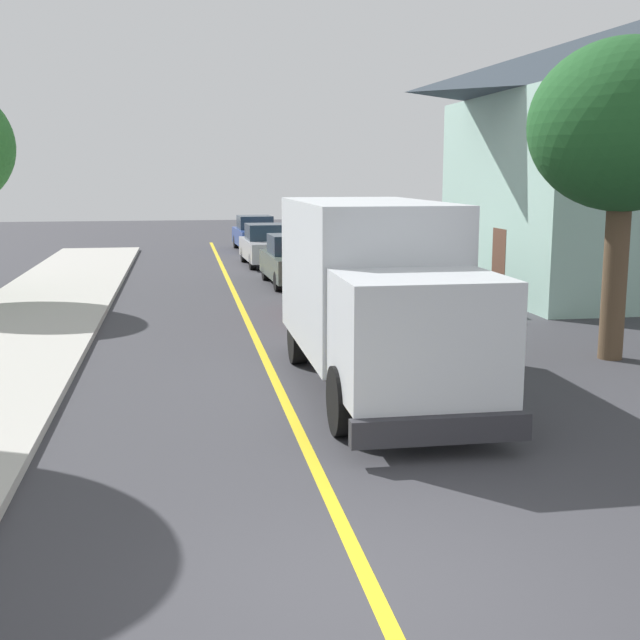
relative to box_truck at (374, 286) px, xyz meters
name	(u,v)px	position (x,y,z in m)	size (l,w,h in m)	color
ground_plane	(372,589)	(-1.65, -6.94, -1.77)	(120.00, 120.00, 0.00)	#38383D
centre_line_yellow	(262,352)	(-1.65, 3.06, -1.76)	(0.16, 56.00, 0.01)	gold
box_truck	(374,286)	(0.00, 0.00, 0.00)	(2.42, 7.19, 3.20)	silver
parked_car_near	(345,287)	(0.91, 6.96, -0.97)	(1.96, 4.46, 1.67)	maroon
parked_car_mid	(295,261)	(0.48, 13.40, -0.97)	(1.96, 4.46, 1.67)	#4C564C
parked_car_far	(267,246)	(0.19, 19.46, -0.97)	(1.97, 4.47, 1.67)	#B7B7BC
parked_car_furthest	(255,234)	(0.32, 26.15, -0.97)	(1.99, 4.48, 1.67)	#2D4793
parked_van_across	(430,279)	(3.55, 8.10, -0.97)	(1.92, 4.45, 1.67)	silver
house_across_street	(639,153)	(10.76, 10.11, 2.54)	(10.62, 9.73, 8.29)	#9EC6B7
street_tree_far_side	(624,128)	(5.22, 1.32, 2.78)	(3.67, 3.67, 6.25)	brown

